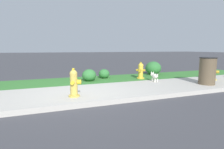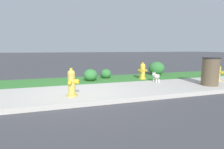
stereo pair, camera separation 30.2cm
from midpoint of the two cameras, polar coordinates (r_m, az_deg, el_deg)
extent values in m
plane|color=#424247|center=(5.19, -11.67, -6.01)|extent=(120.00, 120.00, 0.00)
cube|color=#BCB7AD|center=(5.18, -11.68, -5.96)|extent=(18.00, 2.28, 0.01)
cube|color=#387A33|center=(7.18, -14.11, -2.06)|extent=(18.00, 1.82, 0.01)
cube|color=#BCB7AD|center=(4.01, -9.08, -9.34)|extent=(18.00, 0.16, 0.12)
cylinder|color=gold|center=(7.58, 8.17, -1.19)|extent=(0.32, 0.32, 0.05)
cylinder|color=gold|center=(7.53, 8.22, 0.93)|extent=(0.21, 0.21, 0.51)
sphere|color=gold|center=(7.50, 8.26, 2.88)|extent=(0.22, 0.22, 0.22)
cube|color=#B29323|center=(7.49, 8.28, 3.83)|extent=(0.08, 0.08, 0.06)
cylinder|color=#B29323|center=(7.50, 9.34, 1.34)|extent=(0.13, 0.13, 0.09)
cylinder|color=#B29323|center=(7.56, 7.13, 1.45)|extent=(0.13, 0.13, 0.09)
cylinder|color=#B29323|center=(7.38, 7.97, 1.26)|extent=(0.16, 0.15, 0.12)
cylinder|color=gold|center=(4.85, -14.01, -6.81)|extent=(0.30, 0.30, 0.05)
cylinder|color=gold|center=(4.77, -14.14, -3.19)|extent=(0.19, 0.19, 0.57)
sphere|color=gold|center=(4.73, -14.27, 0.23)|extent=(0.20, 0.20, 0.20)
cube|color=yellow|center=(4.71, -14.32, 1.64)|extent=(0.07, 0.07, 0.06)
cylinder|color=yellow|center=(4.90, -13.77, -2.07)|extent=(0.12, 0.12, 0.09)
cylinder|color=yellow|center=(4.63, -14.60, -2.70)|extent=(0.12, 0.12, 0.09)
cylinder|color=yellow|center=(4.73, -12.46, -2.39)|extent=(0.14, 0.15, 0.12)
cylinder|color=gold|center=(8.20, 29.17, -1.45)|extent=(0.29, 0.29, 0.05)
cylinder|color=gold|center=(8.16, 29.30, 0.38)|extent=(0.19, 0.19, 0.48)
sphere|color=gold|center=(8.14, 29.42, 2.05)|extent=(0.20, 0.20, 0.20)
cube|color=#B29323|center=(8.13, 29.48, 2.85)|extent=(0.08, 0.08, 0.06)
cylinder|color=#B29323|center=(8.29, 29.19, 0.90)|extent=(0.13, 0.13, 0.09)
cylinder|color=#B29323|center=(8.02, 29.48, 0.66)|extent=(0.13, 0.13, 0.09)
cylinder|color=#B29323|center=(8.18, 30.32, 0.73)|extent=(0.15, 0.16, 0.12)
ellipsoid|color=silver|center=(6.94, 12.64, -0.50)|extent=(0.21, 0.34, 0.18)
sphere|color=silver|center=(7.11, 11.87, 0.00)|extent=(0.15, 0.15, 0.15)
sphere|color=black|center=(7.18, 11.61, 0.02)|extent=(0.03, 0.03, 0.03)
cone|color=silver|center=(7.09, 11.57, 0.77)|extent=(0.06, 0.06, 0.07)
cone|color=silver|center=(7.13, 12.15, 0.79)|extent=(0.06, 0.06, 0.07)
cylinder|color=silver|center=(7.03, 11.83, -1.67)|extent=(0.05, 0.05, 0.13)
cylinder|color=silver|center=(7.08, 12.56, -1.63)|extent=(0.05, 0.05, 0.13)
cylinder|color=silver|center=(6.85, 12.64, -1.97)|extent=(0.05, 0.05, 0.13)
cylinder|color=silver|center=(6.90, 13.39, -1.92)|extent=(0.05, 0.05, 0.13)
cylinder|color=silver|center=(6.77, 13.39, -0.27)|extent=(0.04, 0.04, 0.10)
cylinder|color=brown|center=(7.02, 27.62, 0.89)|extent=(0.55, 0.55, 0.95)
cylinder|color=black|center=(6.99, 27.89, 4.86)|extent=(0.58, 0.58, 0.03)
ellipsoid|color=#337538|center=(8.86, 12.36, 2.06)|extent=(0.77, 0.77, 0.65)
ellipsoid|color=#337538|center=(7.02, -8.70, -0.21)|extent=(0.56, 0.56, 0.47)
ellipsoid|color=#337538|center=(7.61, -3.74, 0.26)|extent=(0.47, 0.47, 0.40)
camera|label=1|loc=(0.15, -91.44, -0.21)|focal=28.00mm
camera|label=2|loc=(0.15, 88.56, 0.21)|focal=28.00mm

